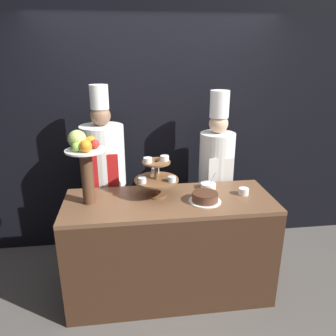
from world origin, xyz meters
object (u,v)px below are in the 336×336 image
fruit_pedestal (84,157)px  cup_white (244,191)px  chef_left (104,173)px  serving_bowl_far (208,186)px  cake_round (205,197)px  tiered_stand (156,176)px  chef_center_left (216,170)px

fruit_pedestal → cup_white: (1.34, -0.02, -0.37)m
cup_white → chef_left: bearing=155.7°
serving_bowl_far → cup_white: bearing=-32.0°
fruit_pedestal → cake_round: (0.97, -0.12, -0.36)m
cup_white → tiered_stand: bearing=174.6°
cake_round → cup_white: cake_round is taller
chef_left → fruit_pedestal: bearing=-101.4°
fruit_pedestal → cup_white: fruit_pedestal is taller
fruit_pedestal → serving_bowl_far: 1.14m
cup_white → chef_left: 1.35m
tiered_stand → cup_white: size_ratio=4.28×
tiered_stand → chef_center_left: size_ratio=0.21×
tiered_stand → chef_left: bearing=134.3°
tiered_stand → fruit_pedestal: 0.62m
chef_left → chef_center_left: 1.14m
cup_white → serving_bowl_far: 0.33m
tiered_stand → chef_center_left: (0.67, 0.48, -0.16)m
cake_round → serving_bowl_far: (0.10, 0.27, -0.01)m
tiered_stand → chef_center_left: chef_center_left is taller
cup_white → chef_left: size_ratio=0.05×
tiered_stand → cup_white: (0.76, -0.07, -0.16)m
fruit_pedestal → cup_white: 1.39m
cake_round → chef_left: 1.08m
chef_center_left → serving_bowl_far: bearing=-115.1°
cake_round → cup_white: 0.38m
fruit_pedestal → chef_left: size_ratio=0.33×
serving_bowl_far → chef_left: (-0.96, 0.38, 0.04)m
cup_white → serving_bowl_far: (-0.28, 0.17, -0.00)m
tiered_stand → cup_white: 0.78m
cake_round → chef_left: bearing=142.9°
tiered_stand → serving_bowl_far: (0.49, 0.10, -0.16)m
cake_round → fruit_pedestal: bearing=173.2°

